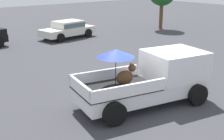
# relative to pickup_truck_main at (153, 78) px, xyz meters

# --- Properties ---
(ground_plane) EXTENTS (80.00, 80.00, 0.00)m
(ground_plane) POSITION_rel_pickup_truck_main_xyz_m (-0.43, 0.07, -0.97)
(ground_plane) COLOR #38383D
(pickup_truck_main) EXTENTS (5.32, 3.04, 2.18)m
(pickup_truck_main) POSITION_rel_pickup_truck_main_xyz_m (0.00, 0.00, 0.00)
(pickup_truck_main) COLOR black
(pickup_truck_main) RESTS_ON ground
(parked_sedan_near) EXTENTS (4.49, 2.40, 1.33)m
(parked_sedan_near) POSITION_rel_pickup_truck_main_xyz_m (4.08, 12.91, -0.23)
(parked_sedan_near) COLOR black
(parked_sedan_near) RESTS_ON ground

